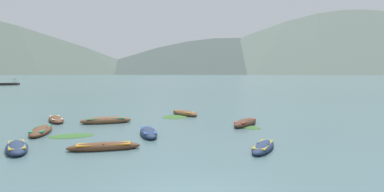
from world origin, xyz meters
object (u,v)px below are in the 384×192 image
(rowboat_5, at_px, (56,119))
(rowboat_8, at_px, (41,131))
(rowboat_1, at_px, (185,113))
(rowboat_4, at_px, (104,147))
(rowboat_7, at_px, (148,133))
(rowboat_0, at_px, (106,121))
(rowboat_6, at_px, (17,148))
(rowboat_3, at_px, (263,147))
(rowboat_2, at_px, (245,123))
(ferry_0, at_px, (3,84))

(rowboat_5, height_order, rowboat_8, rowboat_5)
(rowboat_1, bearing_deg, rowboat_4, -109.31)
(rowboat_7, bearing_deg, rowboat_1, 74.62)
(rowboat_0, height_order, rowboat_8, rowboat_0)
(rowboat_5, bearing_deg, rowboat_0, -13.92)
(rowboat_6, distance_m, rowboat_7, 6.95)
(rowboat_0, height_order, rowboat_3, rowboat_0)
(rowboat_1, bearing_deg, rowboat_5, -162.88)
(rowboat_6, bearing_deg, rowboat_2, 27.59)
(rowboat_0, distance_m, rowboat_1, 7.36)
(rowboat_3, bearing_deg, rowboat_2, 84.08)
(rowboat_0, distance_m, rowboat_7, 6.04)
(rowboat_6, xyz_separation_m, ferry_0, (-47.31, 86.07, 0.29))
(rowboat_1, height_order, rowboat_2, rowboat_2)
(rowboat_7, bearing_deg, rowboat_4, -118.68)
(rowboat_6, relative_size, rowboat_7, 0.91)
(rowboat_4, bearing_deg, rowboat_7, 61.32)
(rowboat_0, bearing_deg, rowboat_1, 34.22)
(rowboat_7, height_order, ferry_0, ferry_0)
(rowboat_0, xyz_separation_m, rowboat_5, (-4.07, 1.01, -0.03))
(rowboat_0, distance_m, rowboat_3, 12.92)
(ferry_0, bearing_deg, rowboat_6, -61.20)
(rowboat_2, height_order, rowboat_6, rowboat_2)
(rowboat_4, distance_m, rowboat_7, 3.92)
(rowboat_7, bearing_deg, rowboat_5, 142.74)
(rowboat_4, xyz_separation_m, rowboat_8, (-4.92, 4.49, 0.01))
(rowboat_1, relative_size, rowboat_5, 0.94)
(rowboat_8, bearing_deg, rowboat_0, 49.94)
(rowboat_6, distance_m, rowboat_8, 4.55)
(rowboat_7, bearing_deg, rowboat_3, -33.11)
(rowboat_8, xyz_separation_m, ferry_0, (-46.55, 81.59, 0.29))
(rowboat_1, distance_m, rowboat_7, 9.31)
(rowboat_0, distance_m, rowboat_5, 4.20)
(rowboat_3, xyz_separation_m, rowboat_4, (-7.81, 0.43, 0.01))
(rowboat_4, distance_m, ferry_0, 100.29)
(rowboat_3, bearing_deg, rowboat_4, 176.85)
(rowboat_0, relative_size, rowboat_1, 1.12)
(rowboat_5, bearing_deg, rowboat_7, -37.26)
(rowboat_0, relative_size, rowboat_2, 1.15)
(rowboat_1, bearing_deg, rowboat_0, -145.78)
(rowboat_8, bearing_deg, rowboat_4, -42.36)
(rowboat_4, relative_size, rowboat_7, 1.04)
(rowboat_8, bearing_deg, rowboat_6, -80.31)
(rowboat_1, height_order, rowboat_6, rowboat_1)
(rowboat_5, relative_size, rowboat_6, 1.19)
(rowboat_2, relative_size, rowboat_7, 0.98)
(rowboat_8, bearing_deg, rowboat_7, -8.76)
(rowboat_0, relative_size, rowboat_8, 1.01)
(rowboat_4, height_order, rowboat_5, rowboat_5)
(rowboat_6, bearing_deg, ferry_0, 118.80)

